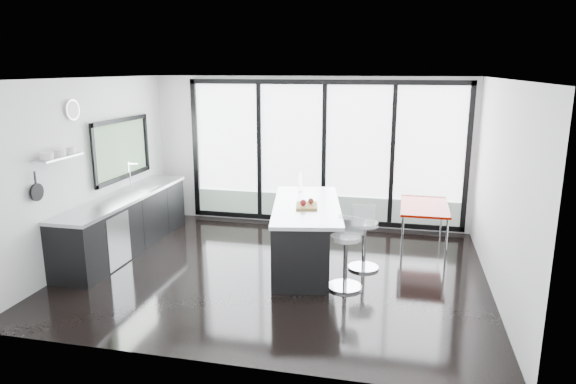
% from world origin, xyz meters
% --- Properties ---
extents(floor, '(6.00, 5.00, 0.00)m').
position_xyz_m(floor, '(0.00, 0.00, 0.00)').
color(floor, black).
rests_on(floor, ground).
extents(ceiling, '(6.00, 5.00, 0.00)m').
position_xyz_m(ceiling, '(0.00, 0.00, 2.80)').
color(ceiling, white).
rests_on(ceiling, wall_back).
extents(wall_back, '(6.00, 0.09, 2.80)m').
position_xyz_m(wall_back, '(0.27, 2.47, 1.27)').
color(wall_back, silver).
rests_on(wall_back, ground).
extents(wall_front, '(6.00, 0.00, 2.80)m').
position_xyz_m(wall_front, '(0.00, -2.50, 1.40)').
color(wall_front, silver).
rests_on(wall_front, ground).
extents(wall_left, '(0.26, 5.00, 2.80)m').
position_xyz_m(wall_left, '(-2.97, 0.27, 1.56)').
color(wall_left, silver).
rests_on(wall_left, ground).
extents(wall_right, '(0.00, 5.00, 2.80)m').
position_xyz_m(wall_right, '(3.00, 0.00, 1.40)').
color(wall_right, silver).
rests_on(wall_right, ground).
extents(counter_cabinets, '(0.69, 3.24, 1.36)m').
position_xyz_m(counter_cabinets, '(-2.67, 0.40, 0.46)').
color(counter_cabinets, black).
rests_on(counter_cabinets, floor).
extents(island, '(1.40, 2.48, 1.24)m').
position_xyz_m(island, '(0.29, 0.40, 0.48)').
color(island, black).
rests_on(island, floor).
extents(bar_stool_near, '(0.59, 0.59, 0.76)m').
position_xyz_m(bar_stool_near, '(1.05, -0.35, 0.38)').
color(bar_stool_near, silver).
rests_on(bar_stool_near, floor).
extents(bar_stool_far, '(0.56, 0.56, 0.73)m').
position_xyz_m(bar_stool_far, '(1.24, 0.41, 0.37)').
color(bar_stool_far, silver).
rests_on(bar_stool_far, floor).
extents(red_table, '(0.77, 1.34, 0.72)m').
position_xyz_m(red_table, '(2.13, 1.63, 0.36)').
color(red_table, '#8F0A00').
rests_on(red_table, floor).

